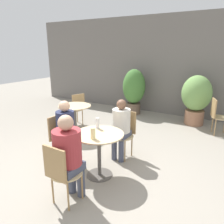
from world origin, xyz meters
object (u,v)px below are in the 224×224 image
at_px(bistro_chair_3, 77,107).
at_px(potted_plant_0, 134,89).
at_px(seated_person_1, 66,128).
at_px(beer_glass_0, 98,123).
at_px(bistro_chair_2, 61,170).
at_px(bistro_chair_1, 61,135).
at_px(seated_person_0, 121,124).
at_px(potted_plant_1, 196,97).
at_px(bistro_chair_0, 125,130).
at_px(bistro_chair_4, 217,114).
at_px(cafe_table_far, 75,113).
at_px(cafe_table_near, 99,144).
at_px(beer_glass_1, 93,133).
at_px(seated_person_2, 68,152).

distance_m(bistro_chair_3, potted_plant_0, 1.99).
bearing_deg(seated_person_1, beer_glass_0, -72.94).
xyz_separation_m(bistro_chair_2, beer_glass_0, (-0.12, 1.02, 0.31)).
bearing_deg(bistro_chair_1, seated_person_0, -50.65).
bearing_deg(seated_person_1, potted_plant_1, -22.46).
distance_m(bistro_chair_0, bistro_chair_4, 2.51).
relative_size(cafe_table_far, potted_plant_0, 0.54).
bearing_deg(cafe_table_near, potted_plant_1, 76.74).
distance_m(cafe_table_near, bistro_chair_4, 3.26).
xyz_separation_m(cafe_table_far, beer_glass_1, (1.51, -1.37, 0.27)).
bearing_deg(seated_person_2, cafe_table_far, -50.61).
distance_m(bistro_chair_1, bistro_chair_4, 3.69).
bearing_deg(seated_person_2, potted_plant_0, -74.86).
distance_m(bistro_chair_1, bistro_chair_2, 1.19).
relative_size(bistro_chair_1, bistro_chair_3, 1.00).
bearing_deg(potted_plant_0, potted_plant_1, -1.60).
height_order(bistro_chair_4, potted_plant_0, potted_plant_0).
bearing_deg(beer_glass_1, potted_plant_1, 78.18).
distance_m(bistro_chair_2, beer_glass_0, 1.07).
bearing_deg(bistro_chair_3, cafe_table_near, 67.18).
bearing_deg(cafe_table_near, seated_person_0, 88.77).
xyz_separation_m(bistro_chair_4, seated_person_2, (-1.43, -3.63, 0.19)).
distance_m(bistro_chair_4, potted_plant_1, 0.82).
xyz_separation_m(bistro_chair_1, bistro_chair_3, (-1.03, 1.70, 0.00)).
bearing_deg(beer_glass_0, potted_plant_1, 73.78).
bearing_deg(bistro_chair_3, seated_person_2, 57.33).
distance_m(cafe_table_far, bistro_chair_3, 0.71).
height_order(bistro_chair_0, beer_glass_1, beer_glass_1).
xyz_separation_m(bistro_chair_3, potted_plant_1, (2.69, 1.73, 0.25)).
xyz_separation_m(bistro_chair_0, bistro_chair_4, (1.39, 2.09, 0.00)).
relative_size(beer_glass_1, potted_plant_0, 0.12).
xyz_separation_m(bistro_chair_0, bistro_chair_3, (-1.90, 0.87, 0.00)).
height_order(cafe_table_near, bistro_chair_1, bistro_chair_1).
relative_size(cafe_table_far, bistro_chair_3, 0.86).
xyz_separation_m(bistro_chair_0, bistro_chair_2, (-0.04, -1.69, 0.00)).
xyz_separation_m(bistro_chair_0, beer_glass_0, (-0.16, -0.67, 0.31)).
xyz_separation_m(cafe_table_far, bistro_chair_3, (-0.42, 0.57, -0.03)).
xyz_separation_m(cafe_table_near, beer_glass_0, (-0.14, 0.17, 0.27)).
bearing_deg(beer_glass_1, potted_plant_0, 106.46).
xyz_separation_m(bistro_chair_1, bistro_chair_4, (2.25, 2.92, 0.00)).
xyz_separation_m(bistro_chair_4, seated_person_0, (-1.40, -2.25, 0.16)).
bearing_deg(seated_person_2, cafe_table_near, -90.00).
xyz_separation_m(cafe_table_near, bistro_chair_2, (-0.02, -0.84, -0.04)).
relative_size(bistro_chair_0, bistro_chair_4, 1.00).
xyz_separation_m(bistro_chair_4, beer_glass_0, (-1.55, -2.77, 0.31)).
height_order(bistro_chair_0, seated_person_2, seated_person_2).
xyz_separation_m(cafe_table_near, bistro_chair_1, (-0.84, 0.02, -0.04)).
height_order(bistro_chair_1, bistro_chair_3, same).
relative_size(cafe_table_near, beer_glass_0, 4.28).
bearing_deg(seated_person_0, bistro_chair_1, -140.65).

